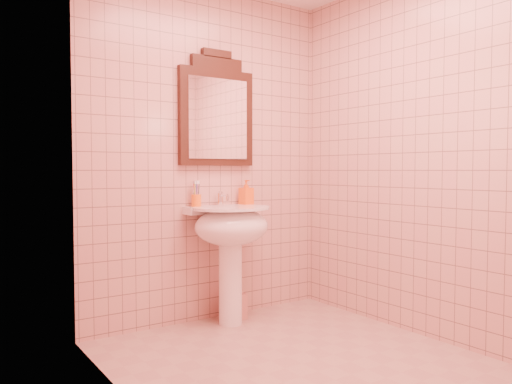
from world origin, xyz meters
TOP-DOWN VIEW (x-y plane):
  - floor at (0.00, 0.00)m, footprint 2.20×2.20m
  - back_wall at (0.00, 1.10)m, footprint 2.00×0.02m
  - pedestal_sink at (0.05, 0.87)m, footprint 0.58×0.58m
  - faucet at (0.05, 1.01)m, footprint 0.04×0.16m
  - mirror at (0.05, 1.07)m, footprint 0.62×0.06m
  - toothbrush_cup at (-0.14, 1.04)m, footprint 0.07×0.07m
  - soap_dispenser at (0.28, 1.02)m, footprint 0.10×0.10m
  - towel at (0.15, 0.97)m, footprint 0.17×0.13m

SIDE VIEW (x-z plane):
  - floor at x=0.00m, z-range 0.00..0.00m
  - towel at x=0.15m, z-range 0.00..0.19m
  - pedestal_sink at x=0.05m, z-range 0.23..1.09m
  - toothbrush_cup at x=-0.14m, z-range 0.83..0.99m
  - faucet at x=0.05m, z-range 0.87..0.97m
  - soap_dispenser at x=0.28m, z-range 0.86..1.06m
  - back_wall at x=0.00m, z-range 0.00..2.50m
  - mirror at x=0.05m, z-range 1.13..2.00m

